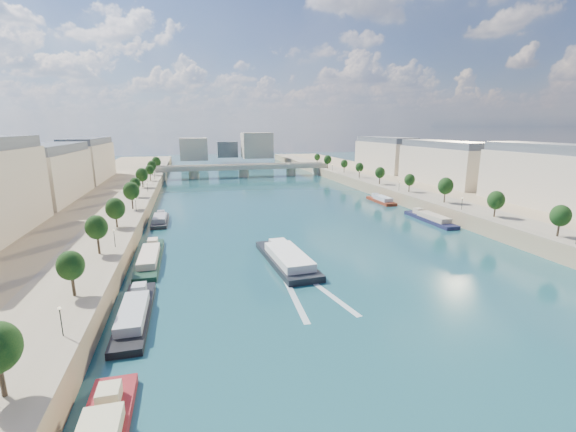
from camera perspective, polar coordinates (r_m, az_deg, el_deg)
ground at (r=131.06m, az=1.49°, el=-1.11°), size 700.00×700.00×0.00m
quay_left at (r=130.93m, az=-30.43°, el=-1.84°), size 44.00×520.00×5.00m
quay_right at (r=165.14m, az=26.29°, el=1.38°), size 44.00×520.00×5.00m
pave_left at (r=126.95m, az=-24.06°, el=-0.39°), size 14.00×520.00×0.10m
pave_right at (r=155.35m, az=22.17°, el=2.07°), size 14.00×520.00×0.10m
trees_left at (r=127.52m, az=-23.26°, el=2.24°), size 4.80×268.80×8.26m
trees_right at (r=161.39m, az=19.67°, el=4.62°), size 4.80×268.80×8.26m
lamps_left at (r=116.01m, az=-22.77°, el=-0.07°), size 0.36×200.36×4.28m
lamps_right at (r=156.30m, az=19.85°, el=3.35°), size 0.36×200.36×4.28m
buildings_left at (r=143.91m, az=-34.80°, el=4.50°), size 16.00×226.00×23.20m
buildings_right at (r=180.74m, az=27.43°, el=6.66°), size 16.00×226.00×23.20m
skyline at (r=344.20m, az=-8.24°, el=10.06°), size 79.00×42.00×22.00m
bridge at (r=254.91m, az=-6.56°, el=6.92°), size 112.00×12.00×8.15m
tour_barge at (r=93.26m, az=-0.19°, el=-6.35°), size 10.06×29.39×3.93m
wake at (r=78.86m, az=2.85°, el=-10.98°), size 10.75×26.03×0.04m
moored_barges_left at (r=72.15m, az=-21.85°, el=-13.65°), size 5.00×160.06×3.60m
moored_barges_right at (r=116.57m, az=30.21°, el=-4.32°), size 5.00×157.81×3.60m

